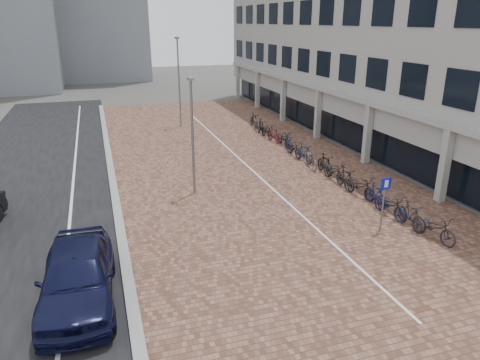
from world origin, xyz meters
TOP-DOWN VIEW (x-y plane):
  - ground at (0.00, 0.00)m, footprint 140.00×140.00m
  - plaza_brick at (2.00, 12.00)m, footprint 14.50×42.00m
  - street_asphalt at (-9.00, 12.00)m, footprint 8.00×50.00m
  - curb at (-5.10, 12.00)m, footprint 0.35×42.00m
  - lane_line at (-7.00, 12.00)m, footprint 0.12×44.00m
  - parking_line at (2.20, 12.00)m, footprint 0.10×30.00m
  - office_building at (12.97, 16.00)m, footprint 8.40×40.00m
  - car_navy at (-6.50, 0.96)m, footprint 2.22×5.10m
  - parking_sign at (4.51, 2.23)m, footprint 0.46×0.12m
  - lamp_near at (-1.50, 8.31)m, footprint 0.12×0.12m
  - lamp_far at (0.55, 22.52)m, footprint 0.12×0.12m
  - bike_row at (5.65, 10.65)m, footprint 1.41×21.45m

SIDE VIEW (x-z plane):
  - ground at x=0.00m, z-range 0.00..0.00m
  - street_asphalt at x=-9.00m, z-range -0.01..0.02m
  - plaza_brick at x=2.00m, z-range -0.01..0.03m
  - lane_line at x=-7.00m, z-range 0.02..0.02m
  - parking_line at x=2.20m, z-range 0.03..0.04m
  - curb at x=-5.10m, z-range 0.00..0.14m
  - bike_row at x=5.65m, z-range 0.00..1.05m
  - car_navy at x=-6.50m, z-range 0.00..1.71m
  - parking_sign at x=4.51m, z-range 0.35..2.53m
  - lamp_near at x=-1.50m, z-range 0.00..5.32m
  - lamp_far at x=0.55m, z-range 0.00..6.51m
  - office_building at x=12.97m, z-range 0.94..15.94m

